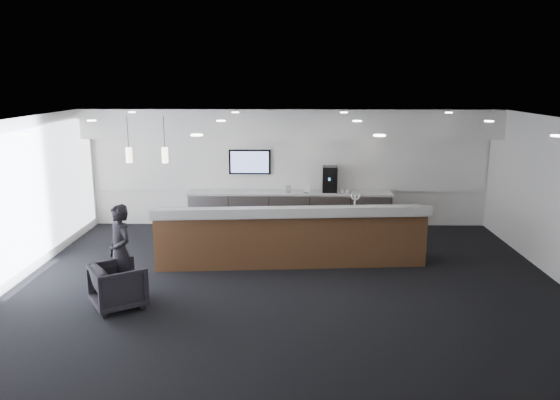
{
  "coord_description": "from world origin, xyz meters",
  "views": [
    {
      "loc": [
        0.05,
        -9.66,
        3.69
      ],
      "look_at": [
        -0.18,
        1.3,
        1.25
      ],
      "focal_mm": 35.0,
      "sensor_mm": 36.0,
      "label": 1
    }
  ],
  "objects_px": {
    "coffee_machine": "(330,179)",
    "armchair": "(118,286)",
    "lounge_guest": "(120,252)",
    "service_counter": "(291,236)"
  },
  "relations": [
    {
      "from": "armchair",
      "to": "lounge_guest",
      "type": "height_order",
      "value": "lounge_guest"
    },
    {
      "from": "service_counter",
      "to": "armchair",
      "type": "bearing_deg",
      "value": -146.22
    },
    {
      "from": "service_counter",
      "to": "coffee_machine",
      "type": "xyz_separation_m",
      "value": [
        0.96,
        2.7,
        0.69
      ]
    },
    {
      "from": "lounge_guest",
      "to": "armchair",
      "type": "bearing_deg",
      "value": -32.6
    },
    {
      "from": "armchair",
      "to": "coffee_machine",
      "type": "bearing_deg",
      "value": -70.77
    },
    {
      "from": "coffee_machine",
      "to": "lounge_guest",
      "type": "bearing_deg",
      "value": -127.46
    },
    {
      "from": "coffee_machine",
      "to": "armchair",
      "type": "height_order",
      "value": "coffee_machine"
    },
    {
      "from": "coffee_machine",
      "to": "armchair",
      "type": "bearing_deg",
      "value": -124.32
    },
    {
      "from": "armchair",
      "to": "lounge_guest",
      "type": "distance_m",
      "value": 0.63
    },
    {
      "from": "coffee_machine",
      "to": "armchair",
      "type": "distance_m",
      "value": 6.29
    }
  ]
}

